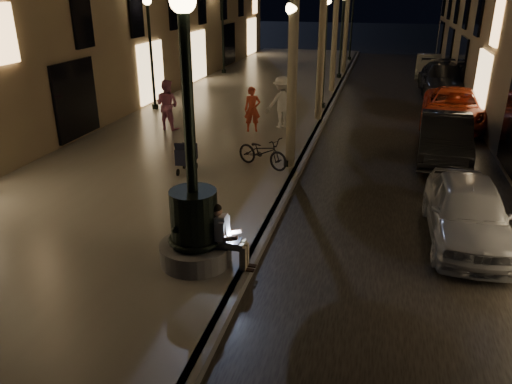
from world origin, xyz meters
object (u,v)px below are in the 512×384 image
(car_second, at_px, (445,138))
(pedestrian_red, at_px, (252,109))
(seated_man_laptop, at_px, (225,234))
(car_front, at_px, (468,212))
(lamp_left_c, at_px, (223,21))
(car_fifth, at_px, (428,66))
(lamp_curb_d, at_px, (352,16))
(car_third, at_px, (453,108))
(lamp_curb_b, at_px, (325,36))
(pedestrian_pink, at_px, (167,105))
(lamp_curb_a, at_px, (291,63))
(lamp_left_b, at_px, (150,37))
(bicycle, at_px, (263,152))
(car_rear, at_px, (443,79))
(fountain_lamppost, at_px, (194,215))
(lamp_curb_c, at_px, (342,23))
(stroller, at_px, (186,155))
(pedestrian_white, at_px, (282,102))

(car_second, height_order, pedestrian_red, pedestrian_red)
(seated_man_laptop, xyz_separation_m, car_front, (4.67, 2.64, -0.19))
(lamp_left_c, bearing_deg, seated_man_laptop, -72.32)
(car_second, relative_size, car_fifth, 1.08)
(lamp_curb_d, height_order, car_third, lamp_curb_d)
(lamp_curb_b, xyz_separation_m, pedestrian_pink, (-5.14, -5.06, -2.11))
(lamp_curb_d, height_order, lamp_left_c, same)
(seated_man_laptop, relative_size, pedestrian_pink, 0.69)
(lamp_curb_a, height_order, lamp_left_b, same)
(pedestrian_red, relative_size, bicycle, 0.93)
(lamp_curb_d, distance_m, bicycle, 24.44)
(lamp_left_c, xyz_separation_m, car_third, (12.46, -9.03, -2.52))
(seated_man_laptop, relative_size, lamp_curb_d, 0.27)
(seated_man_laptop, xyz_separation_m, pedestrian_red, (-1.92, 9.47, 0.14))
(seated_man_laptop, height_order, pedestrian_red, pedestrian_red)
(lamp_left_b, xyz_separation_m, car_rear, (12.60, 7.40, -2.47))
(lamp_curb_d, bearing_deg, lamp_left_c, -131.59)
(fountain_lamppost, distance_m, bicycle, 5.73)
(lamp_curb_b, bearing_deg, lamp_left_b, -164.27)
(lamp_curb_c, xyz_separation_m, car_second, (4.61, -13.67, -2.51))
(lamp_curb_a, distance_m, stroller, 3.92)
(car_front, xyz_separation_m, car_third, (0.78, 10.33, 0.02))
(lamp_left_c, distance_m, pedestrian_red, 13.71)
(stroller, distance_m, car_second, 8.20)
(car_fifth, bearing_deg, pedestrian_pink, -119.55)
(lamp_curb_a, height_order, car_fifth, lamp_curb_a)
(seated_man_laptop, distance_m, pedestrian_pink, 10.27)
(lamp_left_c, xyz_separation_m, car_rear, (12.60, -2.60, -2.47))
(lamp_left_c, bearing_deg, lamp_curb_b, -48.41)
(fountain_lamppost, bearing_deg, pedestrian_pink, 116.40)
(stroller, distance_m, car_rear, 16.87)
(seated_man_laptop, relative_size, car_rear, 0.24)
(lamp_curb_a, height_order, car_rear, lamp_curb_a)
(stroller, bearing_deg, car_front, -20.20)
(lamp_curb_c, bearing_deg, lamp_left_c, 180.00)
(car_second, bearing_deg, car_third, 84.55)
(lamp_curb_a, bearing_deg, lamp_left_b, 139.80)
(car_second, bearing_deg, lamp_curb_b, 132.86)
(seated_man_laptop, height_order, car_second, seated_man_laptop)
(pedestrian_pink, bearing_deg, pedestrian_red, -159.22)
(pedestrian_red, bearing_deg, fountain_lamppost, -101.76)
(fountain_lamppost, height_order, lamp_left_b, fountain_lamppost)
(lamp_curb_d, relative_size, pedestrian_pink, 2.59)
(car_fifth, relative_size, bicycle, 2.31)
(lamp_left_c, relative_size, car_front, 1.18)
(lamp_curb_a, xyz_separation_m, car_second, (4.61, 2.33, -2.51))
(lamp_curb_a, height_order, pedestrian_white, lamp_curb_a)
(lamp_left_c, relative_size, bicycle, 2.72)
(car_second, bearing_deg, car_fifth, 91.89)
(seated_man_laptop, xyz_separation_m, lamp_left_b, (-7.01, 12.00, 2.35))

